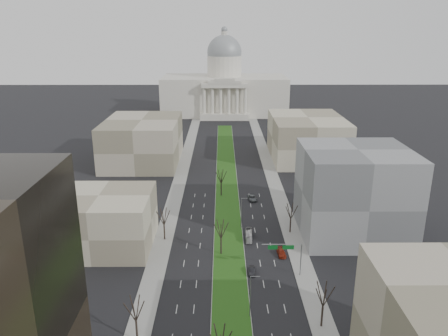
{
  "coord_description": "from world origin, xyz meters",
  "views": [
    {
      "loc": [
        -1.79,
        -17.94,
        54.54
      ],
      "look_at": [
        -1.09,
        112.19,
        12.43
      ],
      "focal_mm": 35.0,
      "sensor_mm": 36.0,
      "label": 1
    }
  ],
  "objects_px": {
    "car_grey_far": "(252,198)",
    "box_van": "(249,235)",
    "car_red": "(281,253)",
    "car_black": "(252,271)"
  },
  "relations": [
    {
      "from": "car_red",
      "to": "box_van",
      "type": "xyz_separation_m",
      "value": [
        -7.62,
        9.1,
        0.31
      ]
    },
    {
      "from": "car_red",
      "to": "car_grey_far",
      "type": "height_order",
      "value": "car_grey_far"
    },
    {
      "from": "car_grey_far",
      "to": "car_black",
      "type": "bearing_deg",
      "value": -102.18
    },
    {
      "from": "car_black",
      "to": "car_grey_far",
      "type": "relative_size",
      "value": 0.78
    },
    {
      "from": "box_van",
      "to": "car_red",
      "type": "bearing_deg",
      "value": -47.26
    },
    {
      "from": "car_grey_far",
      "to": "box_van",
      "type": "bearing_deg",
      "value": -104.02
    },
    {
      "from": "car_grey_far",
      "to": "box_van",
      "type": "height_order",
      "value": "box_van"
    },
    {
      "from": "car_black",
      "to": "box_van",
      "type": "relative_size",
      "value": 0.58
    },
    {
      "from": "car_black",
      "to": "car_grey_far",
      "type": "height_order",
      "value": "car_grey_far"
    },
    {
      "from": "box_van",
      "to": "car_black",
      "type": "bearing_deg",
      "value": -88.19
    }
  ]
}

